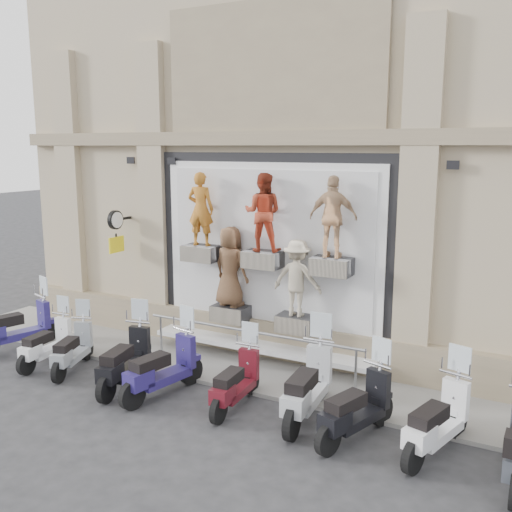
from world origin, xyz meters
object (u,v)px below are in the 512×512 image
at_px(scooter_b, 46,333).
at_px(scooter_i, 439,406).
at_px(scooter_a, 18,316).
at_px(clock_sign_bracket, 116,226).
at_px(scooter_g, 308,372).
at_px(scooter_d, 125,348).
at_px(scooter_h, 357,394).
at_px(scooter_e, 162,355).
at_px(scooter_c, 72,339).
at_px(guard_rail, 250,351).
at_px(scooter_f, 236,370).

relative_size(scooter_b, scooter_i, 0.88).
relative_size(scooter_a, scooter_b, 1.17).
relative_size(clock_sign_bracket, scooter_g, 0.48).
bearing_deg(scooter_d, scooter_h, -9.32).
bearing_deg(scooter_i, scooter_e, -161.07).
height_order(scooter_a, scooter_h, scooter_a).
relative_size(scooter_g, scooter_h, 1.10).
bearing_deg(scooter_c, guard_rail, 7.46).
xyz_separation_m(scooter_a, scooter_d, (3.61, -0.49, -0.01)).
distance_m(scooter_c, scooter_f, 3.92).
distance_m(clock_sign_bracket, scooter_h, 7.36).
relative_size(scooter_c, scooter_d, 0.87).
bearing_deg(scooter_d, scooter_b, 165.56).
bearing_deg(scooter_a, scooter_b, 2.82).
distance_m(scooter_b, scooter_i, 8.20).
relative_size(scooter_e, scooter_f, 1.12).
xyz_separation_m(scooter_a, scooter_i, (9.50, -0.22, -0.02)).
bearing_deg(scooter_b, scooter_c, -5.58).
relative_size(clock_sign_bracket, scooter_b, 0.59).
relative_size(scooter_e, scooter_g, 0.94).
relative_size(scooter_h, scooter_i, 0.99).
bearing_deg(scooter_e, guard_rail, 74.84).
distance_m(scooter_e, scooter_i, 5.00).
bearing_deg(guard_rail, scooter_f, -70.10).
bearing_deg(scooter_e, scooter_g, 19.92).
height_order(clock_sign_bracket, scooter_g, clock_sign_bracket).
distance_m(guard_rail, clock_sign_bracket, 4.57).
xyz_separation_m(scooter_b, scooter_e, (3.20, -0.13, 0.11)).
xyz_separation_m(scooter_g, scooter_h, (0.97, -0.28, -0.08)).
distance_m(guard_rail, scooter_h, 3.32).
distance_m(clock_sign_bracket, scooter_c, 3.04).
xyz_separation_m(scooter_e, scooter_h, (3.76, 0.13, -0.03)).
xyz_separation_m(scooter_d, scooter_e, (0.90, 0.01, 0.00)).
bearing_deg(scooter_c, scooter_e, -21.95).
bearing_deg(clock_sign_bracket, guard_rail, -6.84).
bearing_deg(scooter_e, scooter_h, 13.55).
xyz_separation_m(scooter_c, scooter_d, (1.54, -0.13, 0.11)).
xyz_separation_m(guard_rail, scooter_h, (2.86, -1.66, 0.32)).
bearing_deg(scooter_h, scooter_d, -159.72).
distance_m(clock_sign_bracket, scooter_d, 3.67).
bearing_deg(clock_sign_bracket, scooter_c, -75.38).
distance_m(scooter_c, scooter_e, 2.45).
distance_m(scooter_d, scooter_e, 0.90).
height_order(clock_sign_bracket, scooter_h, clock_sign_bracket).
bearing_deg(scooter_a, guard_rail, 31.45).
bearing_deg(scooter_e, scooter_f, 19.55).
bearing_deg(scooter_d, guard_rail, 33.96).
bearing_deg(scooter_f, scooter_b, 178.27).
relative_size(scooter_e, scooter_i, 1.02).
bearing_deg(scooter_f, scooter_c, 178.53).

